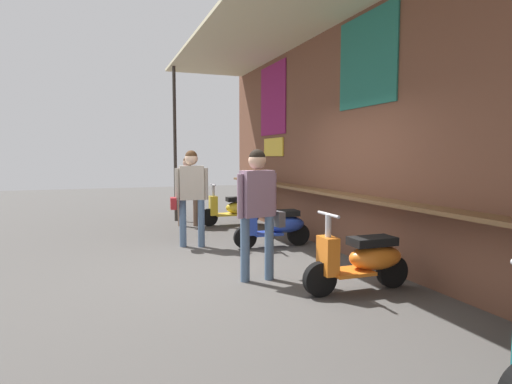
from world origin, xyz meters
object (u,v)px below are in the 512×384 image
scooter_orange (363,259)px  shopper_passing (191,188)px  scooter_yellow (233,208)px  scooter_blue (277,225)px  shopper_with_handbag (258,201)px  shopper_browsing (188,184)px

scooter_orange → shopper_passing: size_ratio=0.82×
shopper_passing → scooter_orange: bearing=31.0°
scooter_yellow → scooter_orange: same height
shopper_passing → scooter_yellow: bearing=152.1°
scooter_blue → shopper_with_handbag: shopper_with_handbag is taller
scooter_yellow → shopper_passing: size_ratio=0.82×
scooter_yellow → shopper_browsing: shopper_browsing is taller
scooter_yellow → shopper_browsing: (-0.19, -1.03, 0.59)m
shopper_with_handbag → shopper_browsing: (-4.56, -0.01, -0.07)m
scooter_blue → shopper_browsing: shopper_browsing is taller
scooter_blue → shopper_passing: bearing=-17.2°
shopper_with_handbag → shopper_browsing: 4.56m
scooter_orange → shopper_browsing: shopper_browsing is taller
shopper_passing → shopper_browsing: bearing=176.9°
shopper_browsing → shopper_with_handbag: bearing=166.0°
scooter_blue → scooter_yellow: bearing=-86.9°
scooter_blue → shopper_passing: size_ratio=0.82×
scooter_orange → shopper_passing: bearing=-65.2°
scooter_yellow → shopper_passing: shopper_passing is taller
scooter_blue → shopper_browsing: bearing=-66.5°
shopper_with_handbag → scooter_yellow: bearing=-24.4°
shopper_with_handbag → scooter_blue: bearing=-40.9°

